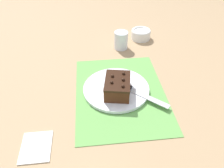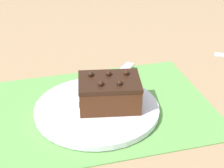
# 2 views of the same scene
# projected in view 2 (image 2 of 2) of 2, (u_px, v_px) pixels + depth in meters

# --- Properties ---
(ground_plane) EXTENTS (3.00, 3.00, 0.00)m
(ground_plane) POSITION_uv_depth(u_px,v_px,m) (101.00, 109.00, 0.79)
(ground_plane) COLOR #9E7F5B
(placemat_woven) EXTENTS (0.46, 0.34, 0.00)m
(placemat_woven) POSITION_uv_depth(u_px,v_px,m) (101.00, 108.00, 0.79)
(placemat_woven) COLOR #609E4C
(placemat_woven) RESTS_ON ground_plane
(cake_plate) EXTENTS (0.26, 0.26, 0.01)m
(cake_plate) POSITION_uv_depth(u_px,v_px,m) (97.00, 109.00, 0.77)
(cake_plate) COLOR white
(cake_plate) RESTS_ON placemat_woven
(chocolate_cake) EXTENTS (0.14, 0.11, 0.07)m
(chocolate_cake) POSITION_uv_depth(u_px,v_px,m) (109.00, 92.00, 0.76)
(chocolate_cake) COLOR #472614
(chocolate_cake) RESTS_ON cake_plate
(serving_knife) EXTENTS (0.17, 0.19, 0.01)m
(serving_knife) POSITION_uv_depth(u_px,v_px,m) (101.00, 90.00, 0.81)
(serving_knife) COLOR black
(serving_knife) RESTS_ON cake_plate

